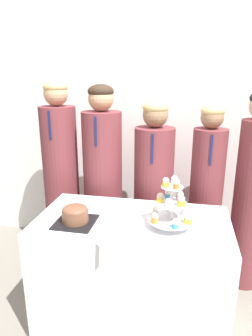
# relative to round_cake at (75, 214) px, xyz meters

# --- Properties ---
(wall_back) EXTENTS (9.00, 0.06, 2.70)m
(wall_back) POSITION_rel_round_cake_xyz_m (0.33, 1.21, 0.52)
(wall_back) COLOR silver
(wall_back) RESTS_ON ground_plane
(table) EXTENTS (1.21, 0.64, 0.77)m
(table) POSITION_rel_round_cake_xyz_m (0.33, 0.12, -0.44)
(table) COLOR white
(table) RESTS_ON ground_plane
(round_cake) EXTENTS (0.24, 0.24, 0.12)m
(round_cake) POSITION_rel_round_cake_xyz_m (0.00, 0.00, 0.00)
(round_cake) COLOR black
(round_cake) RESTS_ON table
(cake_knife) EXTENTS (0.24, 0.24, 0.01)m
(cake_knife) POSITION_rel_round_cake_xyz_m (0.12, -0.13, -0.05)
(cake_knife) COLOR silver
(cake_knife) RESTS_ON table
(cupcake_stand) EXTENTS (0.27, 0.27, 0.31)m
(cupcake_stand) POSITION_rel_round_cake_xyz_m (0.58, 0.06, 0.08)
(cupcake_stand) COLOR silver
(cupcake_stand) RESTS_ON table
(student_0) EXTENTS (0.30, 0.30, 1.60)m
(student_0) POSITION_rel_round_cake_xyz_m (-0.39, 0.71, -0.06)
(student_0) COLOR brown
(student_0) RESTS_ON ground_plane
(student_1) EXTENTS (0.32, 0.32, 1.58)m
(student_1) POSITION_rel_round_cake_xyz_m (-0.02, 0.71, -0.08)
(student_1) COLOR brown
(student_1) RESTS_ON ground_plane
(student_2) EXTENTS (0.31, 0.32, 1.46)m
(student_2) POSITION_rel_round_cake_xyz_m (0.40, 0.71, -0.13)
(student_2) COLOR brown
(student_2) RESTS_ON ground_plane
(student_3) EXTENTS (0.26, 0.26, 1.44)m
(student_3) POSITION_rel_round_cake_xyz_m (0.81, 0.71, -0.14)
(student_3) COLOR brown
(student_3) RESTS_ON ground_plane
(student_4) EXTENTS (0.27, 0.27, 1.54)m
(student_4) POSITION_rel_round_cake_xyz_m (1.15, 0.71, -0.08)
(student_4) COLOR brown
(student_4) RESTS_ON ground_plane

